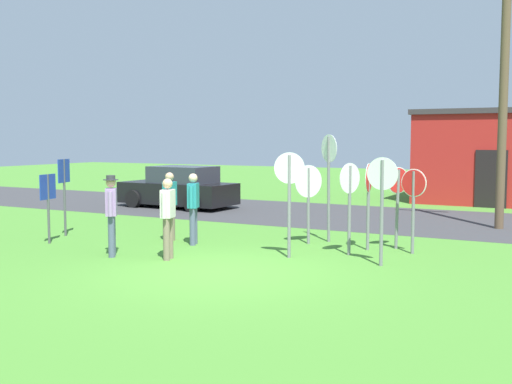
# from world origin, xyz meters

# --- Properties ---
(ground_plane) EXTENTS (80.00, 80.00, 0.00)m
(ground_plane) POSITION_xyz_m (0.00, 0.00, 0.00)
(ground_plane) COLOR #47842D
(street_asphalt) EXTENTS (60.00, 6.40, 0.01)m
(street_asphalt) POSITION_xyz_m (0.00, 9.14, 0.00)
(street_asphalt) COLOR #38383A
(street_asphalt) RESTS_ON ground
(building_background) EXTENTS (6.07, 5.59, 3.62)m
(building_background) POSITION_xyz_m (3.16, 16.53, 1.82)
(building_background) COLOR #B2231E
(building_background) RESTS_ON ground
(utility_pole) EXTENTS (1.80, 0.24, 7.90)m
(utility_pole) POSITION_xyz_m (4.04, 8.47, 4.13)
(utility_pole) COLOR brown
(utility_pole) RESTS_ON ground
(parked_car_on_street) EXTENTS (4.39, 2.19, 1.51)m
(parked_car_on_street) POSITION_xyz_m (-6.93, 8.68, 0.69)
(parked_car_on_street) COLOR black
(parked_car_on_street) RESTS_ON ground
(stop_sign_leaning_left) EXTENTS (0.56, 0.41, 2.61)m
(stop_sign_leaning_left) POSITION_xyz_m (0.60, 4.20, 1.75)
(stop_sign_leaning_left) COLOR slate
(stop_sign_leaning_left) RESTS_ON ground
(stop_sign_center_cluster) EXTENTS (0.09, 0.66, 1.96)m
(stop_sign_center_cluster) POSITION_xyz_m (1.79, 3.58, 1.32)
(stop_sign_center_cluster) COLOR slate
(stop_sign_center_cluster) RESTS_ON ground
(stop_sign_nearest) EXTENTS (0.59, 0.20, 1.86)m
(stop_sign_nearest) POSITION_xyz_m (2.79, 3.60, 1.24)
(stop_sign_nearest) COLOR slate
(stop_sign_nearest) RESTS_ON ground
(stop_sign_rear_right) EXTENTS (0.24, 0.62, 1.99)m
(stop_sign_rear_right) POSITION_xyz_m (1.61, 2.82, 1.34)
(stop_sign_rear_right) COLOR slate
(stop_sign_rear_right) RESTS_ON ground
(stop_sign_far_back) EXTENTS (0.42, 0.67, 1.88)m
(stop_sign_far_back) POSITION_xyz_m (0.27, 3.71, 1.28)
(stop_sign_far_back) COLOR slate
(stop_sign_far_back) RESTS_ON ground
(stop_sign_low_front) EXTENTS (0.64, 0.09, 2.15)m
(stop_sign_low_front) POSITION_xyz_m (2.55, 2.03, 1.44)
(stop_sign_low_front) COLOR slate
(stop_sign_low_front) RESTS_ON ground
(stop_sign_rear_left) EXTENTS (0.65, 0.14, 2.23)m
(stop_sign_rear_left) POSITION_xyz_m (0.59, 1.93, 1.49)
(stop_sign_rear_left) COLOR slate
(stop_sign_rear_left) RESTS_ON ground
(stop_sign_tallest) EXTENTS (0.36, 0.52, 1.87)m
(stop_sign_tallest) POSITION_xyz_m (2.33, 4.03, 1.24)
(stop_sign_tallest) COLOR slate
(stop_sign_tallest) RESTS_ON ground
(person_with_sunhat) EXTENTS (0.32, 0.55, 1.69)m
(person_with_sunhat) POSITION_xyz_m (-1.56, 0.60, 0.95)
(person_with_sunhat) COLOR #7A6B56
(person_with_sunhat) RESTS_ON ground
(person_on_left) EXTENTS (0.39, 0.48, 1.74)m
(person_on_left) POSITION_xyz_m (-2.81, 0.30, 0.98)
(person_on_left) COLOR #4C5670
(person_on_left) RESTS_ON ground
(person_near_signs) EXTENTS (0.34, 0.54, 1.69)m
(person_near_signs) POSITION_xyz_m (-2.09, 2.35, 0.95)
(person_near_signs) COLOR #4C5670
(person_near_signs) RESTS_ON ground
(person_in_dark_shirt) EXTENTS (0.27, 0.56, 1.69)m
(person_in_dark_shirt) POSITION_xyz_m (-2.86, 2.47, 0.95)
(person_in_dark_shirt) COLOR #7A6B56
(person_in_dark_shirt) RESTS_ON ground
(info_panel_leftmost) EXTENTS (0.14, 0.59, 1.66)m
(info_panel_leftmost) POSITION_xyz_m (-5.24, 0.85, 1.15)
(info_panel_leftmost) COLOR #4C4C51
(info_panel_leftmost) RESTS_ON ground
(info_panel_middle) EXTENTS (0.21, 0.58, 1.99)m
(info_panel_middle) POSITION_xyz_m (-5.74, 1.87, 1.37)
(info_panel_middle) COLOR #4C4C51
(info_panel_middle) RESTS_ON ground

